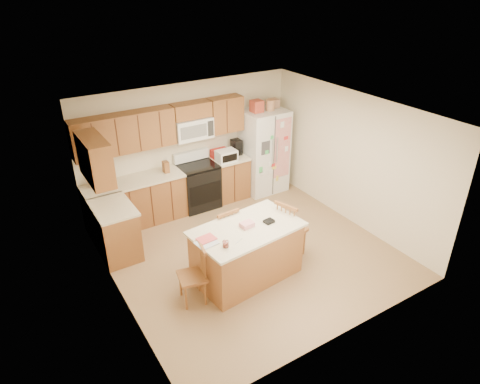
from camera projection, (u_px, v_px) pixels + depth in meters
ground at (249, 252)px, 7.47m from camera, size 4.50×4.50×0.00m
room_shell at (250, 177)px, 6.80m from camera, size 4.60×4.60×2.52m
cabinetry at (153, 179)px, 7.93m from camera, size 3.36×1.56×2.15m
stove at (198, 185)px, 8.70m from camera, size 0.76×0.65×1.13m
refrigerator at (264, 150)px, 9.18m from camera, size 0.90×0.79×2.04m
island at (247, 252)px, 6.68m from camera, size 1.76×1.14×1.00m
windsor_chair_left at (194, 276)px, 6.19m from camera, size 0.46×0.47×0.94m
windsor_chair_back at (224, 235)px, 7.08m from camera, size 0.45×0.43×0.99m
windsor_chair_right at (290, 230)px, 7.16m from camera, size 0.56×0.57×1.06m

